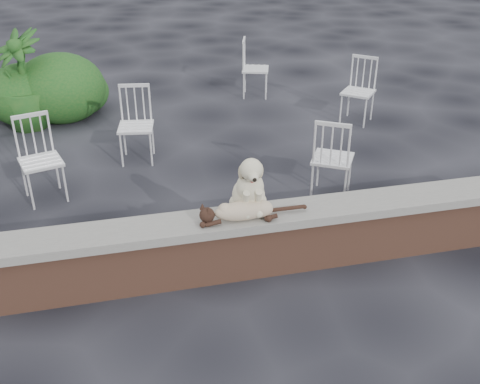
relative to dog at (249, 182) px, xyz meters
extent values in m
plane|color=black|center=(-0.01, -0.09, -0.85)|extent=(60.00, 60.00, 0.00)
cube|color=brown|center=(-0.01, -0.09, -0.60)|extent=(6.00, 0.30, 0.50)
cube|color=slate|center=(-0.01, -0.09, -0.31)|extent=(6.20, 0.40, 0.08)
imported|color=#164E1B|center=(-2.25, 4.02, -0.16)|extent=(1.09, 1.09, 1.38)
ellipsoid|color=#164E1B|center=(-2.28, 4.25, -0.44)|extent=(1.15, 1.06, 0.91)
ellipsoid|color=#164E1B|center=(-1.78, 4.26, -0.39)|extent=(1.30, 1.20, 1.03)
ellipsoid|color=#164E1B|center=(-1.54, 4.49, -0.53)|extent=(0.90, 0.83, 0.71)
camera|label=1|loc=(-1.04, -4.08, 2.17)|focal=41.83mm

